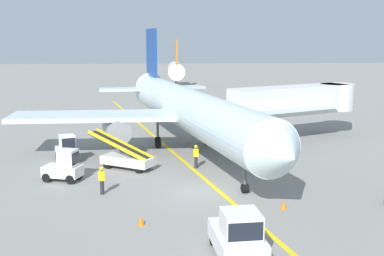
% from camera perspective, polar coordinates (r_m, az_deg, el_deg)
% --- Properties ---
extents(ground_plane, '(300.00, 300.00, 0.00)m').
position_cam_1_polar(ground_plane, '(30.21, 1.91, -7.36)').
color(ground_plane, gray).
extents(taxi_line_yellow, '(18.93, 77.87, 0.01)m').
position_cam_1_polar(taxi_line_yellow, '(34.95, 0.29, -4.88)').
color(taxi_line_yellow, yellow).
rests_on(taxi_line_yellow, ground).
extents(airliner, '(27.94, 34.97, 10.10)m').
position_cam_1_polar(airliner, '(40.53, -0.49, 2.17)').
color(airliner, silver).
rests_on(airliner, ground).
extents(jet_bridge, '(12.75, 7.73, 4.85)m').
position_cam_1_polar(jet_bridge, '(46.63, 12.48, 3.16)').
color(jet_bridge, silver).
rests_on(jet_bridge, ground).
extents(pushback_tug, '(2.19, 3.74, 2.20)m').
position_cam_1_polar(pushback_tug, '(21.41, 5.33, -12.21)').
color(pushback_tug, silver).
rests_on(pushback_tug, ground).
extents(baggage_tug_near_wing, '(2.68, 1.96, 2.10)m').
position_cam_1_polar(baggage_tug_near_wing, '(33.26, -14.44, -4.37)').
color(baggage_tug_near_wing, silver).
rests_on(baggage_tug_near_wing, ground).
extents(baggage_tug_by_cargo_door, '(2.09, 2.71, 2.10)m').
position_cam_1_polar(baggage_tug_by_cargo_door, '(38.35, -14.17, -2.41)').
color(baggage_tug_by_cargo_door, silver).
rests_on(baggage_tug_by_cargo_door, ground).
extents(belt_loader_forward_hold, '(3.70, 4.91, 2.59)m').
position_cam_1_polar(belt_loader_forward_hold, '(38.16, 8.00, -2.48)').
color(belt_loader_forward_hold, silver).
rests_on(belt_loader_forward_hold, ground).
extents(belt_loader_aft_hold, '(4.93, 3.64, 2.59)m').
position_cam_1_polar(belt_loader_aft_hold, '(35.57, -7.56, -3.41)').
color(belt_loader_aft_hold, silver).
rests_on(belt_loader_aft_hold, ground).
extents(ground_crew_marshaller, '(0.36, 0.24, 1.70)m').
position_cam_1_polar(ground_crew_marshaller, '(35.31, 0.45, -3.21)').
color(ground_crew_marshaller, '#26262D').
rests_on(ground_crew_marshaller, ground).
extents(ground_crew_wing_walker, '(0.36, 0.24, 1.70)m').
position_cam_1_polar(ground_crew_wing_walker, '(30.02, -10.31, -5.83)').
color(ground_crew_wing_walker, '#26262D').
rests_on(ground_crew_wing_walker, ground).
extents(safety_cone_nose_left, '(0.36, 0.36, 0.44)m').
position_cam_1_polar(safety_cone_nose_left, '(27.75, 10.48, -8.69)').
color(safety_cone_nose_left, orange).
rests_on(safety_cone_nose_left, ground).
extents(safety_cone_nose_right, '(0.36, 0.36, 0.44)m').
position_cam_1_polar(safety_cone_nose_right, '(25.22, -5.87, -10.54)').
color(safety_cone_nose_right, orange).
rests_on(safety_cone_nose_right, ground).
extents(distant_aircraft_mid_left, '(3.00, 10.10, 8.80)m').
position_cam_1_polar(distant_aircraft_mid_left, '(92.92, -1.86, 6.68)').
color(distant_aircraft_mid_left, silver).
rests_on(distant_aircraft_mid_left, ground).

